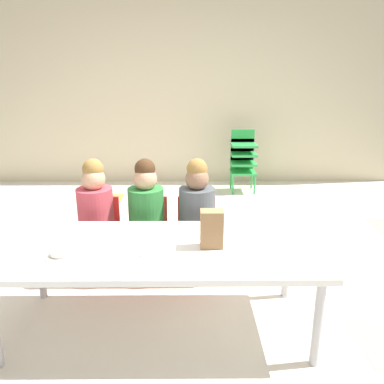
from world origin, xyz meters
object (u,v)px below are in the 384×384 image
at_px(craft_table, 159,253).
at_px(seated_child_far_right, 197,208).
at_px(donut_powdered_on_plate, 60,252).
at_px(seated_child_near_camera, 96,208).
at_px(seated_child_middle_seat, 146,208).
at_px(paper_plate_near_edge, 61,256).
at_px(paper_plate_center_table, 154,252).
at_px(paper_bag_brown, 212,229).
at_px(kid_chair_green_stack, 243,157).

height_order(craft_table, seated_child_far_right, seated_child_far_right).
height_order(craft_table, donut_powdered_on_plate, donut_powdered_on_plate).
distance_m(seated_child_near_camera, seated_child_far_right, 0.74).
distance_m(seated_child_far_right, donut_powdered_on_plate, 1.07).
bearing_deg(craft_table, seated_child_middle_seat, 102.58).
relative_size(seated_child_near_camera, donut_powdered_on_plate, 7.89).
bearing_deg(donut_powdered_on_plate, paper_plate_near_edge, 0.00).
relative_size(seated_child_middle_seat, seated_child_far_right, 1.00).
bearing_deg(paper_plate_near_edge, paper_plate_center_table, 4.28).
relative_size(seated_child_near_camera, paper_bag_brown, 4.17).
relative_size(kid_chair_green_stack, donut_powdered_on_plate, 6.88).
bearing_deg(donut_powdered_on_plate, seated_child_middle_seat, 62.55).
xyz_separation_m(seated_child_middle_seat, paper_bag_brown, (0.44, -0.63, 0.10)).
height_order(seated_child_near_camera, paper_plate_center_table, seated_child_near_camera).
bearing_deg(donut_powdered_on_plate, paper_plate_center_table, 4.28).
height_order(paper_plate_near_edge, paper_plate_center_table, same).
distance_m(seated_child_middle_seat, paper_plate_center_table, 0.72).
bearing_deg(paper_bag_brown, seated_child_near_camera, 142.16).
distance_m(craft_table, seated_child_far_right, 0.66).
xyz_separation_m(craft_table, seated_child_near_camera, (-0.51, 0.62, 0.05)).
xyz_separation_m(seated_child_far_right, paper_plate_near_edge, (-0.76, -0.75, -0.01)).
distance_m(craft_table, kid_chair_green_stack, 3.03).
xyz_separation_m(seated_child_middle_seat, kid_chair_green_stack, (1.02, 2.28, -0.10)).
distance_m(seated_child_far_right, paper_plate_near_edge, 1.07).
bearing_deg(paper_plate_near_edge, kid_chair_green_stack, 65.11).
bearing_deg(seated_child_middle_seat, craft_table, -77.42).
bearing_deg(paper_plate_near_edge, seated_child_near_camera, 88.52).
distance_m(kid_chair_green_stack, paper_plate_center_table, 3.13).
distance_m(craft_table, donut_powdered_on_plate, 0.55).
relative_size(seated_child_middle_seat, kid_chair_green_stack, 1.15).
bearing_deg(paper_plate_center_table, paper_plate_near_edge, -175.72).
xyz_separation_m(paper_plate_center_table, donut_powdered_on_plate, (-0.51, -0.04, 0.02)).
height_order(kid_chair_green_stack, paper_plate_center_table, kid_chair_green_stack).
xyz_separation_m(kid_chair_green_stack, donut_powdered_on_plate, (-1.41, -3.03, 0.11)).
bearing_deg(seated_child_near_camera, paper_bag_brown, -37.84).
bearing_deg(seated_child_far_right, donut_powdered_on_plate, -135.38).
height_order(paper_bag_brown, paper_plate_near_edge, paper_bag_brown).
xyz_separation_m(seated_child_middle_seat, donut_powdered_on_plate, (-0.39, -0.75, 0.01)).
xyz_separation_m(seated_child_far_right, paper_plate_center_table, (-0.25, -0.71, -0.01)).
xyz_separation_m(seated_child_middle_seat, paper_plate_center_table, (0.12, -0.71, -0.01)).
xyz_separation_m(seated_child_near_camera, paper_plate_near_edge, (-0.02, -0.75, -0.01)).
height_order(craft_table, seated_child_middle_seat, seated_child_middle_seat).
distance_m(seated_child_near_camera, kid_chair_green_stack, 2.67).
bearing_deg(seated_child_near_camera, donut_powdered_on_plate, -91.48).
relative_size(kid_chair_green_stack, paper_plate_center_table, 4.44).
bearing_deg(kid_chair_green_stack, seated_child_near_camera, -121.29).
relative_size(paper_plate_center_table, donut_powdered_on_plate, 1.55).
bearing_deg(paper_plate_near_edge, seated_child_far_right, 44.62).
bearing_deg(seated_child_far_right, kid_chair_green_stack, 74.14).
xyz_separation_m(craft_table, paper_plate_near_edge, (-0.53, -0.13, 0.05)).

